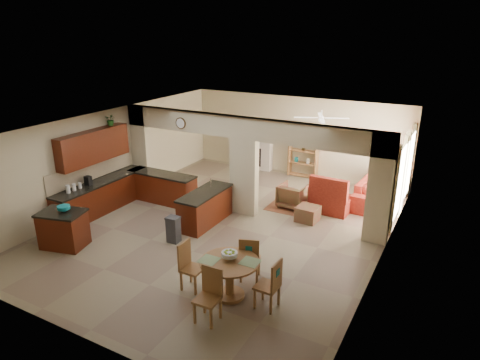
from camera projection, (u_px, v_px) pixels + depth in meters
The scene contains 39 objects.
floor at pixel (227, 226), 11.56m from camera, with size 10.00×10.00×0.00m, color #807359.
ceiling at pixel (225, 124), 10.61m from camera, with size 10.00×10.00×0.00m, color white.
wall_back at pixel (297, 136), 15.22m from camera, with size 8.00×8.00×0.00m, color #C8B892.
wall_front at pixel (71, 267), 6.94m from camera, with size 8.00×8.00×0.00m, color #C8B892.
wall_left at pixel (111, 156), 12.88m from camera, with size 10.00×10.00×0.00m, color #C8B892.
wall_right at pixel (385, 206), 9.29m from camera, with size 10.00×10.00×0.00m, color #C8B892.
partition_left_pier at pixel (141, 150), 13.57m from camera, with size 0.60×0.25×2.80m, color #C8B892.
partition_center_pier at pixel (244, 177), 12.01m from camera, with size 0.80×0.25×2.20m, color #C8B892.
partition_right_pier at pixel (380, 189), 10.25m from camera, with size 0.60×0.25×2.80m, color #C8B892.
partition_header at pixel (244, 128), 11.54m from camera, with size 8.00×0.25×0.60m, color #C8B892.
kitchen_counter at pixel (127, 192), 12.65m from camera, with size 2.52×3.29×1.48m.
upper_cabinets at pixel (94, 146), 11.96m from camera, with size 0.35×2.40×0.90m, color #421907.
peninsula at pixel (205, 208), 11.58m from camera, with size 0.70×1.85×0.91m.
wall_clock at pixel (181, 123), 12.33m from camera, with size 0.34×0.34×0.03m, color #4D3619.
rug at pixel (297, 207), 12.75m from camera, with size 1.60×1.30×0.01m, color brown.
fireplace at pixel (254, 153), 16.06m from camera, with size 1.60×0.35×1.20m.
shelving_unit at pixel (303, 152), 15.08m from camera, with size 1.00×0.32×1.80m, color brown.
window_a at pixel (400, 183), 11.27m from camera, with size 0.02×0.90×1.90m, color white.
window_b at pixel (409, 165), 12.68m from camera, with size 0.02×0.90×1.90m, color white.
glazed_door at pixel (404, 178), 12.03m from camera, with size 0.02×0.70×2.10m, color white.
drape_a_left at pixel (394, 189), 10.80m from camera, with size 0.10×0.28×2.30m, color #401D19.
drape_a_right at pixel (402, 176), 11.79m from camera, with size 0.10×0.28×2.30m, color #401D19.
drape_b_left at pixel (405, 171), 12.20m from camera, with size 0.10×0.28×2.30m, color #401D19.
drape_b_right at pixel (411, 160), 13.20m from camera, with size 0.10×0.28×2.30m, color #401D19.
ceiling_fan at pixel (321, 118), 12.50m from camera, with size 1.00×1.00×0.10m, color white.
kitchen_island at pixel (63, 229), 10.35m from camera, with size 1.21×0.99×0.91m.
teal_bowl at pixel (64, 209), 10.20m from camera, with size 0.30×0.30×0.14m, color #137D86.
trash_can at pixel (173, 230), 10.60m from camera, with size 0.29×0.25×0.62m, color #2C2B2E.
dining_table at pixel (230, 273), 8.37m from camera, with size 1.17×1.17×0.79m.
fruit_bowl at pixel (229, 255), 8.33m from camera, with size 0.31×0.31×0.17m, color #90BC28.
sofa at pixel (381, 190), 12.99m from camera, with size 1.05×2.69×0.79m, color maroon.
chaise at pixel (331, 203), 12.47m from camera, with size 1.11×0.91×0.44m, color maroon.
armchair at pixel (293, 196), 12.67m from camera, with size 0.76×0.78×0.71m, color maroon.
ottoman at pixel (308, 214), 11.81m from camera, with size 0.57×0.57×0.42m, color maroon.
plant at pixel (111, 120), 12.37m from camera, with size 0.31×0.27×0.34m, color #184713.
chair_north at pixel (250, 258), 8.87m from camera, with size 0.54×0.54×1.02m.
chair_east at pixel (271, 283), 7.99m from camera, with size 0.44×0.43×1.02m.
chair_south at pixel (210, 292), 7.71m from camera, with size 0.43×0.44×1.02m.
chair_west at pixel (189, 264), 8.65m from camera, with size 0.43×0.42×1.02m.
Camera 1 is at (5.30, -9.02, 5.07)m, focal length 32.00 mm.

